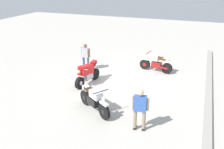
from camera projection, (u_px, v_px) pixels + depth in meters
ground_plane at (117, 79)px, 13.05m from camera, size 40.00×40.00×0.00m
curb_edge at (208, 92)px, 11.51m from camera, size 14.00×0.30×0.15m
motorcycle_silver_cruiser at (94, 100)px, 9.82m from camera, size 1.25×1.81×1.09m
motorcycle_cream_vintage at (156, 63)px, 13.98m from camera, size 0.80×1.94×1.07m
motorcycle_red_sportbike at (87, 73)px, 12.31m from camera, size 1.96×0.70×1.14m
person_in_gray_shirt at (86, 55)px, 14.01m from camera, size 0.36×0.63×1.58m
person_in_blue_shirt at (140, 108)px, 8.48m from camera, size 0.37×0.63×1.59m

